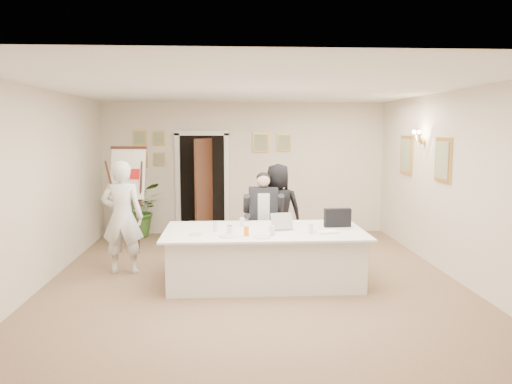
{
  "coord_description": "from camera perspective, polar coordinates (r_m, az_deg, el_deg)",
  "views": [
    {
      "loc": [
        -0.38,
        -7.16,
        2.21
      ],
      "look_at": [
        0.08,
        0.6,
        1.24
      ],
      "focal_mm": 35.0,
      "sensor_mm": 36.0,
      "label": 1
    }
  ],
  "objects": [
    {
      "name": "flip_chart",
      "position": [
        9.55,
        -14.09,
        -1.22
      ],
      "size": [
        0.68,
        0.48,
        1.88
      ],
      "color": "#341B10",
      "rests_on": "floor"
    },
    {
      "name": "wall_sconce",
      "position": [
        8.98,
        18.16,
        6.03
      ],
      "size": [
        0.2,
        0.3,
        0.24
      ],
      "primitive_type": null,
      "color": "gold",
      "rests_on": "wall_right"
    },
    {
      "name": "pictures_back_wall",
      "position": [
        10.64,
        -5.65,
        5.11
      ],
      "size": [
        3.4,
        0.06,
        0.8
      ],
      "primitive_type": null,
      "color": "gold",
      "rests_on": "wall_back"
    },
    {
      "name": "steel_jug",
      "position": [
        7.0,
        -3.04,
        -4.28
      ],
      "size": [
        0.1,
        0.1,
        0.11
      ],
      "primitive_type": "cylinder",
      "rotation": [
        0.0,
        0.0,
        0.32
      ],
      "color": "silver",
      "rests_on": "conference_table"
    },
    {
      "name": "ceiling",
      "position": [
        7.19,
        -0.35,
        11.8
      ],
      "size": [
        6.0,
        7.0,
        0.02
      ],
      "primitive_type": "cube",
      "color": "white",
      "rests_on": "wall_back"
    },
    {
      "name": "wall_back",
      "position": [
        10.69,
        -1.33,
        2.73
      ],
      "size": [
        6.0,
        0.1,
        2.8
      ],
      "primitive_type": "cube",
      "color": "beige",
      "rests_on": "floor"
    },
    {
      "name": "paper_stack",
      "position": [
        7.09,
        8.1,
        -4.52
      ],
      "size": [
        0.35,
        0.28,
        0.03
      ],
      "primitive_type": "cube",
      "rotation": [
        0.0,
        0.0,
        0.21
      ],
      "color": "white",
      "rests_on": "conference_table"
    },
    {
      "name": "seated_man",
      "position": [
        8.4,
        0.85,
        -2.82
      ],
      "size": [
        0.78,
        0.81,
        1.53
      ],
      "primitive_type": null,
      "rotation": [
        0.0,
        0.0,
        -0.2
      ],
      "color": "black",
      "rests_on": "floor"
    },
    {
      "name": "glass_d",
      "position": [
        7.45,
        -1.61,
        -3.47
      ],
      "size": [
        0.07,
        0.07,
        0.14
      ],
      "primitive_type": "cylinder",
      "rotation": [
        0.0,
        0.0,
        -0.04
      ],
      "color": "silver",
      "rests_on": "conference_table"
    },
    {
      "name": "wall_front",
      "position": [
        3.76,
        2.47,
        -5.32
      ],
      "size": [
        6.0,
        0.1,
        2.8
      ],
      "primitive_type": "cube",
      "color": "beige",
      "rests_on": "floor"
    },
    {
      "name": "laptop_bag",
      "position": [
        7.54,
        9.29,
        -2.92
      ],
      "size": [
        0.4,
        0.14,
        0.28
      ],
      "primitive_type": "cube",
      "rotation": [
        0.0,
        0.0,
        0.08
      ],
      "color": "black",
      "rests_on": "conference_table"
    },
    {
      "name": "standing_woman",
      "position": [
        8.64,
        2.52,
        -2.17
      ],
      "size": [
        0.84,
        0.59,
        1.64
      ],
      "primitive_type": "imported",
      "rotation": [
        0.0,
        0.0,
        3.06
      ],
      "color": "black",
      "rests_on": "floor"
    },
    {
      "name": "glass_b",
      "position": [
        6.83,
        1.9,
        -4.45
      ],
      "size": [
        0.07,
        0.07,
        0.14
      ],
      "primitive_type": "cylinder",
      "rotation": [
        0.0,
        0.0,
        0.03
      ],
      "color": "silver",
      "rests_on": "conference_table"
    },
    {
      "name": "plate_near",
      "position": [
        6.72,
        0.73,
        -5.18
      ],
      "size": [
        0.26,
        0.26,
        0.01
      ],
      "primitive_type": "cylinder",
      "rotation": [
        0.0,
        0.0,
        0.14
      ],
      "color": "white",
      "rests_on": "conference_table"
    },
    {
      "name": "pictures_right_wall",
      "position": [
        9.01,
        18.49,
        3.79
      ],
      "size": [
        0.06,
        2.2,
        0.8
      ],
      "primitive_type": null,
      "color": "gold",
      "rests_on": "wall_right"
    },
    {
      "name": "oj_glass",
      "position": [
        6.81,
        -1.1,
        -4.51
      ],
      "size": [
        0.07,
        0.07,
        0.13
      ],
      "primitive_type": "cylinder",
      "rotation": [
        0.0,
        0.0,
        0.01
      ],
      "color": "orange",
      "rests_on": "conference_table"
    },
    {
      "name": "potted_palm",
      "position": [
        10.64,
        -13.31,
        -1.92
      ],
      "size": [
        1.17,
        1.05,
        1.16
      ],
      "primitive_type": "imported",
      "rotation": [
        0.0,
        0.0,
        0.15
      ],
      "color": "#346120",
      "rests_on": "floor"
    },
    {
      "name": "floor",
      "position": [
        7.5,
        -0.33,
        -10.05
      ],
      "size": [
        7.0,
        7.0,
        0.0
      ],
      "primitive_type": "plane",
      "color": "brown",
      "rests_on": "ground"
    },
    {
      "name": "standing_man",
      "position": [
        7.94,
        -15.03,
        -2.82
      ],
      "size": [
        0.66,
        0.45,
        1.76
      ],
      "primitive_type": "imported",
      "rotation": [
        0.0,
        0.0,
        3.1
      ],
      "color": "silver",
      "rests_on": "floor"
    },
    {
      "name": "plate_mid",
      "position": [
        6.76,
        -3.23,
        -5.11
      ],
      "size": [
        0.27,
        0.27,
        0.01
      ],
      "primitive_type": "cylinder",
      "rotation": [
        0.0,
        0.0,
        -0.17
      ],
      "color": "white",
      "rests_on": "conference_table"
    },
    {
      "name": "glass_c",
      "position": [
        6.99,
        6.28,
        -4.21
      ],
      "size": [
        0.09,
        0.09,
        0.14
      ],
      "primitive_type": "cylinder",
      "rotation": [
        0.0,
        0.0,
        0.32
      ],
      "color": "silver",
      "rests_on": "conference_table"
    },
    {
      "name": "wall_left",
      "position": [
        7.66,
        -23.35,
        0.44
      ],
      "size": [
        0.1,
        7.0,
        2.8
      ],
      "primitive_type": "cube",
      "color": "beige",
      "rests_on": "floor"
    },
    {
      "name": "laptop",
      "position": [
        7.29,
        2.85,
        -3.16
      ],
      "size": [
        0.37,
        0.4,
        0.28
      ],
      "primitive_type": null,
      "rotation": [
        0.0,
        0.0,
        0.19
      ],
      "color": "#B7BABC",
      "rests_on": "conference_table"
    },
    {
      "name": "wall_right",
      "position": [
        7.95,
        21.79,
        0.74
      ],
      "size": [
        0.1,
        7.0,
        2.8
      ],
      "primitive_type": "cube",
      "color": "beige",
      "rests_on": "floor"
    },
    {
      "name": "plate_left",
      "position": [
        6.93,
        -6.85,
        -4.85
      ],
      "size": [
        0.25,
        0.25,
        0.01
      ],
      "primitive_type": "cylinder",
      "rotation": [
        0.0,
        0.0,
        0.24
      ],
      "color": "white",
      "rests_on": "conference_table"
    },
    {
      "name": "glass_a",
      "position": [
        7.14,
        -4.69,
        -3.96
      ],
      "size": [
        0.06,
        0.06,
        0.14
      ],
      "primitive_type": "cylinder",
      "rotation": [
        0.0,
        0.0,
        0.03
      ],
      "color": "silver",
      "rests_on": "conference_table"
    },
    {
      "name": "doorway",
      "position": [
        10.55,
        -6.08,
        0.69
      ],
      "size": [
        1.14,
        0.86,
        2.2
      ],
      "color": "black",
      "rests_on": "floor"
    },
    {
      "name": "conference_table",
      "position": [
        7.32,
        0.92,
        -7.28
      ],
      "size": [
        2.88,
        1.53,
        0.78
      ],
      "color": "silver",
      "rests_on": "floor"
    }
  ]
}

